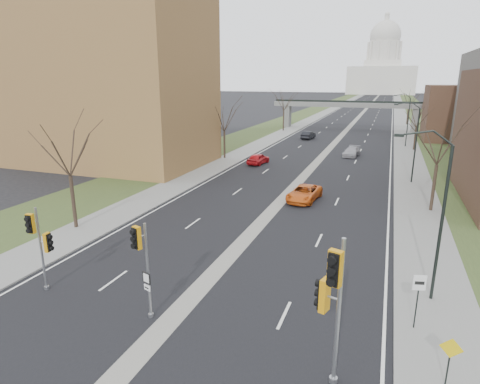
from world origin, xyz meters
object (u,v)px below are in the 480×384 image
Objects in this scene: signal_pole_right at (332,292)px; car_left_near at (258,159)px; signal_pole_left at (40,238)px; car_right_mid at (352,152)px; car_left_far at (308,135)px; warning_sign at (450,355)px; speed_limit_sign at (418,292)px; signal_pole_median at (142,255)px; car_right_near at (304,193)px.

signal_pole_right is 40.76m from car_left_near.
signal_pole_right is at bearing -13.05° from signal_pole_left.
car_left_far is at bearing 127.79° from car_right_mid.
car_left_near is (0.39, 36.18, -2.34)m from signal_pole_left.
warning_sign is 0.43× the size of car_right_mid.
speed_limit_sign is (18.49, 3.13, -1.14)m from signal_pole_left.
signal_pole_median is (6.54, -0.42, 0.28)m from signal_pole_left.
warning_sign reaches higher than car_left_near.
car_left_near is 0.91× the size of car_right_mid.
signal_pole_median is at bearing -89.81° from car_right_mid.
speed_limit_sign reaches higher than warning_sign.
signal_pole_median is 47.12m from car_right_mid.
signal_pole_left is 0.98× the size of signal_pole_median.
car_right_near is (7.44, -40.39, -0.04)m from car_left_far.
car_left_near is at bearing 103.92° from speed_limit_sign.
warning_sign is at bearing -7.99° from signal_pole_left.
signal_pole_median is 1.11× the size of car_left_near.
signal_pole_right is at bearing -70.46° from car_right_near.
signal_pole_left is at bearing 95.00° from car_left_far.
signal_pole_right reaches higher than speed_limit_sign.
car_left_near is at bearing 128.95° from signal_pole_right.
signal_pole_median is 1.82× the size of speed_limit_sign.
car_left_near is 17.30m from car_right_near.
signal_pole_median reaches higher than speed_limit_sign.
signal_pole_median is 62.58m from car_left_far.
car_left_far is 0.96× the size of car_right_mid.
speed_limit_sign is (3.27, 4.79, -1.91)m from signal_pole_right.
speed_limit_sign reaches higher than car_left_far.
car_left_near is 0.84× the size of car_right_near.
car_right_near is at bearing 59.07° from signal_pole_left.
signal_pole_left is 15.33m from signal_pole_right.
speed_limit_sign is at bearing 35.57° from signal_pole_median.
car_right_near is at bearing 121.88° from warning_sign.
signal_pole_left is at bearing 174.83° from speed_limit_sign.
signal_pole_median is at bearing -178.23° from speed_limit_sign.
car_right_near is at bearing 100.97° from signal_pole_median.
signal_pole_left is 2.30× the size of warning_sign.
speed_limit_sign is at bearing 126.06° from car_left_near.
car_left_near is at bearing 93.01° from car_left_far.
signal_pole_right is 65.00m from car_left_far.
car_right_near is at bearing -88.26° from car_right_mid.
car_left_far is (-13.01, 63.61, -3.10)m from signal_pole_right.
speed_limit_sign reaches higher than car_right_mid.
signal_pole_median reaches higher than car_left_far.
car_right_mid is at bearing 91.29° from car_right_near.
car_left_near is at bearing 82.55° from signal_pole_left.
warning_sign is at bearing -74.13° from car_right_mid.
car_left_far reaches higher than car_right_mid.
signal_pole_right is 5.01m from warning_sign.
signal_pole_median is at bearing -10.53° from signal_pole_left.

